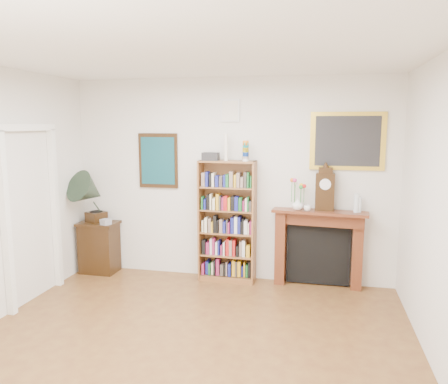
{
  "coord_description": "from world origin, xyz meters",
  "views": [
    {
      "loc": [
        1.21,
        -3.4,
        2.17
      ],
      "look_at": [
        0.11,
        1.6,
        1.37
      ],
      "focal_mm": 35.0,
      "sensor_mm": 36.0,
      "label": 1
    }
  ],
  "objects_px": {
    "side_cabinet": "(99,247)",
    "gramophone": "(90,193)",
    "mantel_clock": "(325,190)",
    "bottle_left": "(356,203)",
    "fireplace": "(319,242)",
    "bottle_right": "(359,204)",
    "flower_vase": "(297,204)",
    "bookshelf": "(227,215)",
    "cd_stack": "(106,222)",
    "teacup": "(307,208)"
  },
  "relations": [
    {
      "from": "cd_stack",
      "to": "flower_vase",
      "type": "distance_m",
      "value": 2.71
    },
    {
      "from": "fireplace",
      "to": "cd_stack",
      "type": "xyz_separation_m",
      "value": [
        -2.97,
        -0.25,
        0.18
      ]
    },
    {
      "from": "flower_vase",
      "to": "bottle_left",
      "type": "distance_m",
      "value": 0.75
    },
    {
      "from": "flower_vase",
      "to": "bottle_left",
      "type": "bearing_deg",
      "value": 0.44
    },
    {
      "from": "flower_vase",
      "to": "bottle_right",
      "type": "relative_size",
      "value": 0.78
    },
    {
      "from": "side_cabinet",
      "to": "gramophone",
      "type": "xyz_separation_m",
      "value": [
        -0.04,
        -0.11,
        0.82
      ]
    },
    {
      "from": "gramophone",
      "to": "bottle_right",
      "type": "xyz_separation_m",
      "value": [
        3.69,
        0.19,
        -0.05
      ]
    },
    {
      "from": "gramophone",
      "to": "bottle_left",
      "type": "relative_size",
      "value": 3.26
    },
    {
      "from": "fireplace",
      "to": "flower_vase",
      "type": "bearing_deg",
      "value": -163.27
    },
    {
      "from": "teacup",
      "to": "fireplace",
      "type": "bearing_deg",
      "value": 32.35
    },
    {
      "from": "gramophone",
      "to": "bottle_left",
      "type": "height_order",
      "value": "gramophone"
    },
    {
      "from": "fireplace",
      "to": "mantel_clock",
      "type": "height_order",
      "value": "mantel_clock"
    },
    {
      "from": "cd_stack",
      "to": "flower_vase",
      "type": "height_order",
      "value": "flower_vase"
    },
    {
      "from": "fireplace",
      "to": "bottle_left",
      "type": "bearing_deg",
      "value": -1.24
    },
    {
      "from": "teacup",
      "to": "bottle_left",
      "type": "height_order",
      "value": "bottle_left"
    },
    {
      "from": "cd_stack",
      "to": "fireplace",
      "type": "bearing_deg",
      "value": 4.77
    },
    {
      "from": "bookshelf",
      "to": "bottle_left",
      "type": "distance_m",
      "value": 1.71
    },
    {
      "from": "fireplace",
      "to": "bottle_left",
      "type": "relative_size",
      "value": 5.24
    },
    {
      "from": "bottle_left",
      "to": "gramophone",
      "type": "bearing_deg",
      "value": -177.14
    },
    {
      "from": "gramophone",
      "to": "mantel_clock",
      "type": "height_order",
      "value": "mantel_clock"
    },
    {
      "from": "cd_stack",
      "to": "bottle_left",
      "type": "xyz_separation_m",
      "value": [
        3.43,
        0.2,
        0.37
      ]
    },
    {
      "from": "bookshelf",
      "to": "cd_stack",
      "type": "bearing_deg",
      "value": -172.04
    },
    {
      "from": "flower_vase",
      "to": "mantel_clock",
      "type": "bearing_deg",
      "value": 6.98
    },
    {
      "from": "mantel_clock",
      "to": "bottle_left",
      "type": "distance_m",
      "value": 0.43
    },
    {
      "from": "side_cabinet",
      "to": "bookshelf",
      "type": "bearing_deg",
      "value": 2.32
    },
    {
      "from": "cd_stack",
      "to": "bookshelf",
      "type": "bearing_deg",
      "value": 6.03
    },
    {
      "from": "teacup",
      "to": "side_cabinet",
      "type": "bearing_deg",
      "value": -179.5
    },
    {
      "from": "bookshelf",
      "to": "side_cabinet",
      "type": "relative_size",
      "value": 2.57
    },
    {
      "from": "flower_vase",
      "to": "bottle_right",
      "type": "bearing_deg",
      "value": 1.27
    },
    {
      "from": "side_cabinet",
      "to": "bottle_right",
      "type": "bearing_deg",
      "value": 1.82
    },
    {
      "from": "side_cabinet",
      "to": "bottle_left",
      "type": "distance_m",
      "value": 3.7
    },
    {
      "from": "side_cabinet",
      "to": "gramophone",
      "type": "bearing_deg",
      "value": -110.27
    },
    {
      "from": "bottle_left",
      "to": "teacup",
      "type": "bearing_deg",
      "value": -175.53
    },
    {
      "from": "side_cabinet",
      "to": "bottle_left",
      "type": "height_order",
      "value": "bottle_left"
    },
    {
      "from": "bookshelf",
      "to": "bottle_right",
      "type": "bearing_deg",
      "value": 2.74
    },
    {
      "from": "teacup",
      "to": "bottle_left",
      "type": "relative_size",
      "value": 0.39
    },
    {
      "from": "bottle_left",
      "to": "fireplace",
      "type": "bearing_deg",
      "value": 173.39
    },
    {
      "from": "teacup",
      "to": "mantel_clock",
      "type": "bearing_deg",
      "value": 21.52
    },
    {
      "from": "gramophone",
      "to": "teacup",
      "type": "distance_m",
      "value": 3.04
    },
    {
      "from": "bottle_left",
      "to": "side_cabinet",
      "type": "bearing_deg",
      "value": -178.82
    },
    {
      "from": "side_cabinet",
      "to": "cd_stack",
      "type": "relative_size",
      "value": 6.26
    },
    {
      "from": "fireplace",
      "to": "side_cabinet",
      "type": "bearing_deg",
      "value": -172.32
    },
    {
      "from": "mantel_clock",
      "to": "flower_vase",
      "type": "height_order",
      "value": "mantel_clock"
    },
    {
      "from": "bookshelf",
      "to": "fireplace",
      "type": "xyz_separation_m",
      "value": [
        1.24,
        0.07,
        -0.33
      ]
    },
    {
      "from": "cd_stack",
      "to": "bottle_right",
      "type": "distance_m",
      "value": 3.49
    },
    {
      "from": "fireplace",
      "to": "teacup",
      "type": "bearing_deg",
      "value": -142.28
    },
    {
      "from": "bookshelf",
      "to": "fireplace",
      "type": "relative_size",
      "value": 1.54
    },
    {
      "from": "cd_stack",
      "to": "mantel_clock",
      "type": "xyz_separation_m",
      "value": [
        3.03,
        0.23,
        0.53
      ]
    },
    {
      "from": "gramophone",
      "to": "mantel_clock",
      "type": "relative_size",
      "value": 1.38
    },
    {
      "from": "bookshelf",
      "to": "cd_stack",
      "type": "xyz_separation_m",
      "value": [
        -1.73,
        -0.18,
        -0.15
      ]
    }
  ]
}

